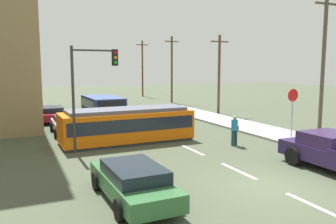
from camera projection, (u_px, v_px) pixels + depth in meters
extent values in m
plane|color=#444C38|center=(162.00, 136.00, 21.47)|extent=(120.00, 120.00, 0.00)
cube|color=#989D9B|center=(292.00, 138.00, 20.62)|extent=(3.20, 36.00, 0.14)
cube|color=silver|center=(315.00, 206.00, 10.62)|extent=(0.16, 2.40, 0.01)
cube|color=silver|center=(238.00, 171.00, 14.24)|extent=(0.16, 2.40, 0.01)
cube|color=silver|center=(192.00, 150.00, 17.85)|extent=(0.16, 2.40, 0.01)
cube|color=silver|center=(135.00, 124.00, 26.25)|extent=(0.16, 2.40, 0.01)
cube|color=silver|center=(114.00, 114.00, 31.68)|extent=(0.16, 2.40, 0.01)
cube|color=#2D3847|center=(36.00, 96.00, 28.63)|extent=(0.06, 13.78, 1.92)
cube|color=#2D3847|center=(34.00, 57.00, 28.22)|extent=(0.06, 13.78, 1.92)
cube|color=#2D3847|center=(32.00, 17.00, 27.81)|extent=(0.06, 13.78, 1.92)
cube|color=#E56108|center=(127.00, 126.00, 19.69)|extent=(7.55, 2.69, 1.62)
cube|color=#2D2D2D|center=(127.00, 141.00, 19.80)|extent=(7.39, 2.56, 0.15)
cube|color=#515564|center=(127.00, 110.00, 19.57)|extent=(6.79, 2.30, 0.20)
cube|color=#1E232D|center=(127.00, 122.00, 19.66)|extent=(7.25, 2.72, 0.71)
cube|color=#35487F|center=(103.00, 106.00, 28.21)|extent=(2.62, 5.15, 1.60)
cube|color=black|center=(111.00, 107.00, 25.95)|extent=(2.25, 0.18, 0.96)
cube|color=black|center=(103.00, 103.00, 28.18)|extent=(2.65, 4.39, 0.64)
cylinder|color=black|center=(109.00, 117.00, 26.84)|extent=(2.57, 0.96, 0.90)
cylinder|color=black|center=(98.00, 112.00, 29.75)|extent=(2.57, 0.96, 0.90)
cylinder|color=#19383E|center=(233.00, 138.00, 18.79)|extent=(0.16, 0.16, 0.85)
cylinder|color=#19383E|center=(236.00, 138.00, 18.87)|extent=(0.16, 0.16, 0.85)
cylinder|color=#1D7BB1|center=(235.00, 125.00, 18.74)|extent=(0.36, 0.36, 0.60)
sphere|color=tan|center=(235.00, 118.00, 18.68)|extent=(0.22, 0.22, 0.22)
cube|color=#4A3B21|center=(237.00, 128.00, 18.90)|extent=(0.22, 0.19, 0.24)
cube|color=#2F1C46|center=(329.00, 139.00, 14.44)|extent=(1.92, 1.92, 0.55)
cylinder|color=black|center=(293.00, 157.00, 15.02)|extent=(0.29, 0.80, 0.80)
cylinder|color=black|center=(327.00, 152.00, 15.81)|extent=(0.29, 0.80, 0.80)
cube|color=#326536|center=(133.00, 184.00, 11.14)|extent=(1.82, 4.57, 0.55)
cube|color=black|center=(134.00, 171.00, 10.94)|extent=(1.64, 2.53, 0.40)
cylinder|color=black|center=(96.00, 181.00, 12.02)|extent=(0.23, 0.64, 0.64)
cylinder|color=black|center=(142.00, 174.00, 12.75)|extent=(0.23, 0.64, 0.64)
cylinder|color=black|center=(120.00, 210.00, 9.58)|extent=(0.23, 0.64, 0.64)
cylinder|color=black|center=(175.00, 200.00, 10.31)|extent=(0.23, 0.64, 0.64)
cube|color=beige|center=(69.00, 126.00, 22.26)|extent=(1.88, 4.20, 0.55)
cube|color=black|center=(69.00, 119.00, 22.06)|extent=(1.72, 2.31, 0.40)
cylinder|color=black|center=(52.00, 127.00, 23.05)|extent=(0.22, 0.64, 0.64)
cylinder|color=black|center=(80.00, 125.00, 23.80)|extent=(0.22, 0.64, 0.64)
cylinder|color=black|center=(56.00, 133.00, 20.77)|extent=(0.22, 0.64, 0.64)
cylinder|color=black|center=(87.00, 131.00, 21.52)|extent=(0.22, 0.64, 0.64)
cube|color=#A71622|center=(52.00, 115.00, 27.32)|extent=(1.87, 4.30, 0.55)
cube|color=black|center=(52.00, 109.00, 27.13)|extent=(1.68, 2.38, 0.40)
cylinder|color=black|center=(39.00, 116.00, 28.17)|extent=(0.23, 0.64, 0.64)
cylinder|color=black|center=(62.00, 115.00, 28.86)|extent=(0.23, 0.64, 0.64)
cylinder|color=black|center=(41.00, 120.00, 25.84)|extent=(0.23, 0.64, 0.64)
cylinder|color=black|center=(65.00, 119.00, 26.53)|extent=(0.23, 0.64, 0.64)
cylinder|color=gray|center=(292.00, 118.00, 20.53)|extent=(0.07, 0.07, 2.20)
cylinder|color=red|center=(293.00, 95.00, 20.35)|extent=(0.76, 0.04, 0.76)
cylinder|color=#333333|center=(73.00, 100.00, 16.99)|extent=(0.14, 0.14, 5.34)
cylinder|color=#333333|center=(94.00, 50.00, 17.11)|extent=(2.16, 0.10, 0.10)
cube|color=black|center=(115.00, 58.00, 17.60)|extent=(0.28, 0.24, 0.84)
sphere|color=red|center=(115.00, 53.00, 17.45)|extent=(0.16, 0.16, 0.16)
sphere|color=gold|center=(116.00, 58.00, 17.48)|extent=(0.16, 0.16, 0.16)
sphere|color=green|center=(116.00, 62.00, 17.51)|extent=(0.16, 0.16, 0.16)
cylinder|color=brown|center=(323.00, 66.00, 21.37)|extent=(0.24, 0.24, 8.75)
cube|color=brown|center=(327.00, 4.00, 20.88)|extent=(1.80, 0.12, 0.12)
cylinder|color=brown|center=(219.00, 75.00, 31.64)|extent=(0.24, 0.24, 7.23)
cube|color=brown|center=(220.00, 42.00, 31.25)|extent=(1.80, 0.12, 0.12)
cylinder|color=brown|center=(172.00, 70.00, 41.47)|extent=(0.24, 0.24, 7.99)
cube|color=brown|center=(172.00, 41.00, 41.03)|extent=(1.80, 0.12, 0.12)
cylinder|color=brown|center=(142.00, 69.00, 50.57)|extent=(0.24, 0.24, 8.17)
cube|color=brown|center=(142.00, 45.00, 50.12)|extent=(1.80, 0.12, 0.12)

